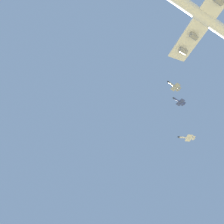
{
  "coord_description": "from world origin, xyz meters",
  "views": [
    {
      "loc": [
        37.41,
        59.43,
        3.11
      ],
      "look_at": [
        -8.86,
        34.47,
        64.53
      ],
      "focal_mm": 36.92,
      "sensor_mm": 36.0,
      "label": 1
    }
  ],
  "objects_px": {
    "chase_jet_trailing": "(174,86)",
    "chase_jet_high_escort": "(187,138)",
    "chase_jet_left_wing": "(179,101)",
    "carrier_jet": "(203,17)"
  },
  "relations": [
    {
      "from": "chase_jet_left_wing",
      "to": "chase_jet_trailing",
      "type": "relative_size",
      "value": 0.99
    },
    {
      "from": "chase_jet_left_wing",
      "to": "chase_jet_trailing",
      "type": "height_order",
      "value": "chase_jet_left_wing"
    },
    {
      "from": "chase_jet_trailing",
      "to": "chase_jet_left_wing",
      "type": "bearing_deg",
      "value": -151.8
    },
    {
      "from": "chase_jet_left_wing",
      "to": "chase_jet_high_escort",
      "type": "bearing_deg",
      "value": -123.5
    },
    {
      "from": "carrier_jet",
      "to": "chase_jet_left_wing",
      "type": "relative_size",
      "value": 4.28
    },
    {
      "from": "chase_jet_trailing",
      "to": "chase_jet_high_escort",
      "type": "height_order",
      "value": "chase_jet_trailing"
    },
    {
      "from": "chase_jet_high_escort",
      "to": "carrier_jet",
      "type": "bearing_deg",
      "value": 77.6
    },
    {
      "from": "chase_jet_high_escort",
      "to": "chase_jet_trailing",
      "type": "bearing_deg",
      "value": 65.76
    },
    {
      "from": "carrier_jet",
      "to": "chase_jet_high_escort",
      "type": "height_order",
      "value": "carrier_jet"
    },
    {
      "from": "chase_jet_trailing",
      "to": "chase_jet_high_escort",
      "type": "bearing_deg",
      "value": -144.91
    }
  ]
}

